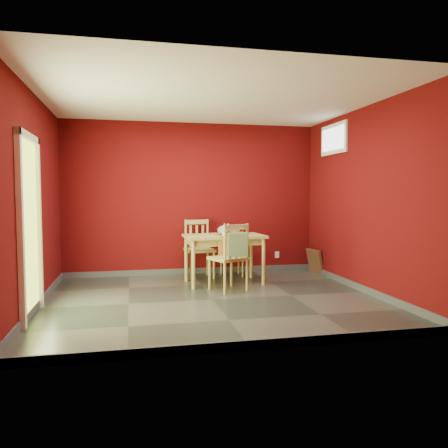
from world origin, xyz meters
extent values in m
plane|color=#2D342D|center=(0.00, 0.00, 0.00)|extent=(4.50, 4.50, 0.00)
plane|color=#4F0809|center=(0.00, 2.00, 1.35)|extent=(4.50, 0.00, 4.50)
plane|color=#4F0809|center=(0.00, -2.00, 1.35)|extent=(4.50, 0.00, 4.50)
plane|color=#4F0809|center=(-2.25, 0.00, 1.35)|extent=(0.00, 4.00, 4.00)
plane|color=#4F0809|center=(2.25, 0.00, 1.35)|extent=(0.00, 4.00, 4.00)
plane|color=white|center=(0.00, 0.00, 2.70)|extent=(4.50, 4.50, 0.00)
cube|color=#3F4244|center=(0.00, 1.99, 0.05)|extent=(4.50, 0.02, 0.10)
cube|color=#3F4244|center=(0.00, -1.99, 0.05)|extent=(4.50, 0.02, 0.10)
cube|color=#3F4244|center=(-2.24, 0.00, 0.05)|extent=(0.03, 4.00, 0.10)
cube|color=#3F4244|center=(2.24, 0.00, 0.05)|extent=(0.03, 4.00, 0.10)
cube|color=#B7D838|center=(-2.24, -0.40, 1.02)|extent=(0.02, 0.85, 2.05)
cube|color=white|center=(-2.21, -0.86, 1.06)|extent=(0.06, 0.08, 2.13)
cube|color=white|center=(-2.21, 0.06, 1.06)|extent=(0.06, 0.08, 2.13)
cube|color=white|center=(-2.21, -0.40, 2.09)|extent=(0.06, 1.01, 0.08)
cube|color=white|center=(2.23, 1.00, 2.35)|extent=(0.03, 0.90, 0.50)
cube|color=white|center=(2.21, 1.00, 2.35)|extent=(0.02, 0.76, 0.36)
cube|color=silver|center=(1.60, 1.99, 0.30)|extent=(0.08, 0.02, 0.12)
cube|color=tan|center=(0.38, 1.05, 0.76)|extent=(1.29, 0.79, 0.04)
cube|color=tan|center=(0.38, 1.05, 0.69)|extent=(1.16, 0.66, 0.10)
cylinder|color=tan|center=(-0.17, 0.72, 0.37)|extent=(0.06, 0.06, 0.74)
cylinder|color=tan|center=(-0.20, 1.32, 0.37)|extent=(0.06, 0.06, 0.74)
cylinder|color=tan|center=(0.96, 0.78, 0.37)|extent=(0.06, 0.06, 0.74)
cylinder|color=tan|center=(0.93, 1.38, 0.37)|extent=(0.06, 0.06, 0.74)
cube|color=#9C6728|center=(0.38, 1.05, 0.79)|extent=(0.37, 0.71, 0.01)
cube|color=#9C6728|center=(0.38, 0.70, 0.61)|extent=(0.34, 0.03, 0.35)
cube|color=tan|center=(0.07, 1.62, 0.47)|extent=(0.51, 0.51, 0.04)
cylinder|color=tan|center=(-0.11, 1.41, 0.23)|extent=(0.04, 0.04, 0.45)
cylinder|color=tan|center=(-0.15, 1.80, 0.23)|extent=(0.04, 0.04, 0.45)
cylinder|color=tan|center=(0.29, 1.45, 0.23)|extent=(0.04, 0.04, 0.45)
cylinder|color=tan|center=(0.25, 1.84, 0.23)|extent=(0.04, 0.04, 0.45)
cylinder|color=tan|center=(-0.15, 1.80, 0.74)|extent=(0.04, 0.04, 0.50)
cylinder|color=tan|center=(0.25, 1.84, 0.74)|extent=(0.04, 0.04, 0.50)
cube|color=tan|center=(0.05, 1.82, 0.95)|extent=(0.42, 0.08, 0.08)
cube|color=tan|center=(-0.06, 1.81, 0.70)|extent=(0.04, 0.03, 0.39)
cube|color=tan|center=(0.05, 1.82, 0.70)|extent=(0.04, 0.03, 0.39)
cube|color=tan|center=(0.16, 1.83, 0.70)|extent=(0.04, 0.03, 0.39)
cube|color=tan|center=(0.65, 1.67, 0.38)|extent=(0.38, 0.38, 0.04)
cylinder|color=tan|center=(0.49, 1.51, 0.18)|extent=(0.03, 0.03, 0.36)
cylinder|color=tan|center=(0.50, 1.83, 0.18)|extent=(0.03, 0.03, 0.36)
cylinder|color=tan|center=(0.81, 1.51, 0.18)|extent=(0.03, 0.03, 0.36)
cylinder|color=tan|center=(0.81, 1.83, 0.18)|extent=(0.03, 0.03, 0.36)
cylinder|color=tan|center=(0.50, 1.83, 0.60)|extent=(0.03, 0.03, 0.40)
cylinder|color=tan|center=(0.81, 1.83, 0.60)|extent=(0.03, 0.03, 0.40)
cube|color=tan|center=(0.66, 1.83, 0.76)|extent=(0.34, 0.04, 0.06)
cube|color=tan|center=(0.57, 1.83, 0.56)|extent=(0.03, 0.02, 0.31)
cube|color=tan|center=(0.66, 1.83, 0.56)|extent=(0.03, 0.02, 0.31)
cube|color=tan|center=(0.74, 1.83, 0.56)|extent=(0.03, 0.02, 0.31)
cube|color=tan|center=(0.33, 0.53, 0.48)|extent=(0.61, 0.61, 0.04)
cylinder|color=tan|center=(0.44, 0.79, 0.23)|extent=(0.04, 0.04, 0.46)
cylinder|color=tan|center=(0.59, 0.42, 0.23)|extent=(0.04, 0.04, 0.46)
cylinder|color=tan|center=(0.07, 0.64, 0.23)|extent=(0.04, 0.04, 0.46)
cylinder|color=tan|center=(0.22, 0.27, 0.23)|extent=(0.04, 0.04, 0.46)
cylinder|color=tan|center=(0.59, 0.42, 0.75)|extent=(0.04, 0.04, 0.50)
cylinder|color=tan|center=(0.22, 0.27, 0.75)|extent=(0.04, 0.04, 0.50)
cube|color=tan|center=(0.41, 0.34, 0.96)|extent=(0.41, 0.20, 0.08)
cube|color=tan|center=(0.51, 0.39, 0.71)|extent=(0.04, 0.04, 0.39)
cube|color=tan|center=(0.41, 0.34, 0.71)|extent=(0.04, 0.04, 0.39)
cube|color=tan|center=(0.31, 0.30, 0.71)|extent=(0.04, 0.04, 0.39)
cube|color=#638454|center=(0.41, 0.26, 0.71)|extent=(0.29, 0.09, 0.34)
cylinder|color=#638454|center=(0.33, 0.32, 0.94)|extent=(0.01, 0.14, 0.01)
cylinder|color=#638454|center=(0.49, 0.32, 0.94)|extent=(0.01, 0.14, 0.01)
cube|color=brown|center=(2.19, 1.58, 0.22)|extent=(0.20, 0.45, 0.44)
cube|color=black|center=(2.19, 1.58, 0.22)|extent=(0.13, 0.31, 0.30)
camera|label=1|loc=(-1.08, -5.77, 1.43)|focal=35.00mm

